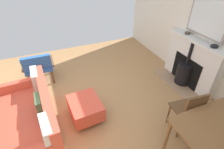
# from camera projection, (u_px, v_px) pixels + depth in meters

# --- Properties ---
(ground_plane) EXTENTS (5.83, 5.57, 0.01)m
(ground_plane) POSITION_uv_depth(u_px,v_px,m) (73.00, 110.00, 3.46)
(ground_plane) COLOR #A87A4C
(wall_left) EXTENTS (0.12, 5.57, 2.89)m
(wall_left) POSITION_uv_depth(u_px,v_px,m) (204.00, 20.00, 3.55)
(wall_left) COLOR silver
(wall_left) RESTS_ON ground
(fireplace) EXTENTS (0.61, 1.48, 1.10)m
(fireplace) POSITION_uv_depth(u_px,v_px,m) (190.00, 65.00, 3.92)
(fireplace) COLOR #9E7A5B
(fireplace) RESTS_ON ground
(mirror_over_mantel) EXTENTS (0.04, 0.93, 1.02)m
(mirror_over_mantel) POSITION_uv_depth(u_px,v_px,m) (211.00, 11.00, 3.28)
(mirror_over_mantel) COLOR gray
(mantel_bowl_near) EXTENTS (0.12, 0.12, 0.05)m
(mantel_bowl_near) POSITION_uv_depth(u_px,v_px,m) (188.00, 33.00, 3.81)
(mantel_bowl_near) COLOR #47382D
(mantel_bowl_near) RESTS_ON fireplace
(mantel_bowl_far) EXTENTS (0.14, 0.14, 0.04)m
(mantel_bowl_far) POSITION_uv_depth(u_px,v_px,m) (214.00, 46.00, 3.27)
(mantel_bowl_far) COLOR black
(mantel_bowl_far) RESTS_ON fireplace
(sofa) EXTENTS (0.94, 1.76, 0.81)m
(sofa) POSITION_uv_depth(u_px,v_px,m) (32.00, 118.00, 2.85)
(sofa) COLOR #B2B2B7
(sofa) RESTS_ON ground
(ottoman) EXTENTS (0.58, 0.69, 0.38)m
(ottoman) POSITION_uv_depth(u_px,v_px,m) (85.00, 108.00, 3.19)
(ottoman) COLOR #B2B2B7
(ottoman) RESTS_ON ground
(armchair_accent) EXTENTS (0.69, 0.61, 0.81)m
(armchair_accent) POSITION_uv_depth(u_px,v_px,m) (38.00, 66.00, 3.95)
(armchair_accent) COLOR brown
(armchair_accent) RESTS_ON ground
(dining_table) EXTENTS (1.19, 0.87, 0.74)m
(dining_table) POSITION_uv_depth(u_px,v_px,m) (224.00, 133.00, 2.25)
(dining_table) COLOR brown
(dining_table) RESTS_ON ground
(dining_chair_near_fireplace) EXTENTS (0.44, 0.44, 0.89)m
(dining_chair_near_fireplace) POSITION_uv_depth(u_px,v_px,m) (189.00, 110.00, 2.75)
(dining_chair_near_fireplace) COLOR brown
(dining_chair_near_fireplace) RESTS_ON ground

